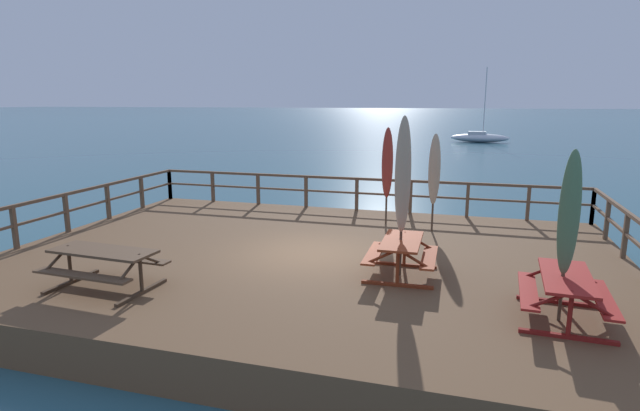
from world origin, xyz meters
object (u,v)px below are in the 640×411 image
object	(u,v)px
picnic_table_front_left	(104,260)
sailboat_distant	(480,137)
patio_umbrella_tall_back_right	(434,170)
picnic_table_front_right	(401,250)
patio_umbrella_tall_mid_left	(387,163)
picnic_table_mid_left	(566,288)
patio_umbrella_short_front	(569,214)
patio_umbrella_tall_back_left	(403,176)

from	to	relation	value
picnic_table_front_left	sailboat_distant	distance (m)	49.69
patio_umbrella_tall_back_right	sailboat_distant	world-z (taller)	sailboat_distant
picnic_table_front_left	sailboat_distant	bearing A→B (deg)	81.39
sailboat_distant	picnic_table_front_right	bearing A→B (deg)	-92.55
patio_umbrella_tall_mid_left	picnic_table_mid_left	bearing A→B (deg)	-56.06
picnic_table_front_right	patio_umbrella_short_front	world-z (taller)	patio_umbrella_short_front
patio_umbrella_tall_back_left	patio_umbrella_tall_mid_left	world-z (taller)	patio_umbrella_tall_back_left
patio_umbrella_tall_mid_left	patio_umbrella_short_front	bearing A→B (deg)	-56.72
picnic_table_mid_left	patio_umbrella_short_front	size ratio (longest dim) A/B	0.67
patio_umbrella_short_front	patio_umbrella_tall_back_right	size ratio (longest dim) A/B	1.05
picnic_table_mid_left	patio_umbrella_tall_mid_left	world-z (taller)	patio_umbrella_tall_mid_left
patio_umbrella_tall_back_left	patio_umbrella_short_front	distance (m)	3.19
patio_umbrella_tall_back_left	patio_umbrella_tall_back_right	size ratio (longest dim) A/B	1.21
patio_umbrella_short_front	patio_umbrella_tall_back_right	distance (m)	5.92
patio_umbrella_tall_back_left	sailboat_distant	distance (m)	46.88
picnic_table_mid_left	patio_umbrella_tall_mid_left	bearing A→B (deg)	123.94
patio_umbrella_tall_back_left	patio_umbrella_short_front	xyz separation A→B (m)	(2.81, -1.48, -0.28)
picnic_table_front_left	patio_umbrella_tall_back_right	bearing A→B (deg)	47.73
picnic_table_mid_left	patio_umbrella_tall_back_left	distance (m)	3.56
picnic_table_front_right	patio_umbrella_tall_back_left	xyz separation A→B (m)	(-0.02, 0.02, 1.53)
patio_umbrella_short_front	sailboat_distant	bearing A→B (deg)	90.84
picnic_table_mid_left	sailboat_distant	size ratio (longest dim) A/B	0.24
patio_umbrella_tall_mid_left	patio_umbrella_tall_back_left	bearing A→B (deg)	-77.06
patio_umbrella_tall_mid_left	patio_umbrella_tall_back_right	size ratio (longest dim) A/B	1.05
sailboat_distant	patio_umbrella_short_front	bearing A→B (deg)	-89.16
patio_umbrella_tall_mid_left	patio_umbrella_short_front	xyz separation A→B (m)	(3.80, -5.80, 0.00)
picnic_table_mid_left	patio_umbrella_tall_back_left	size ratio (longest dim) A/B	0.58
picnic_table_front_left	patio_umbrella_tall_mid_left	xyz separation A→B (m)	(4.34, 6.67, 1.23)
picnic_table_front_left	picnic_table_mid_left	world-z (taller)	same
patio_umbrella_short_front	picnic_table_mid_left	bearing A→B (deg)	33.27
picnic_table_front_right	sailboat_distant	size ratio (longest dim) A/B	0.22
picnic_table_front_left	patio_umbrella_tall_back_left	world-z (taller)	patio_umbrella_tall_back_left
patio_umbrella_short_front	patio_umbrella_tall_back_right	world-z (taller)	patio_umbrella_short_front
picnic_table_front_right	picnic_table_front_left	bearing A→B (deg)	-156.48
picnic_table_front_left	patio_umbrella_tall_back_right	world-z (taller)	patio_umbrella_tall_back_right
patio_umbrella_short_front	sailboat_distant	size ratio (longest dim) A/B	0.37
picnic_table_front_left	patio_umbrella_tall_mid_left	world-z (taller)	patio_umbrella_tall_mid_left
patio_umbrella_short_front	patio_umbrella_tall_mid_left	bearing A→B (deg)	123.28
patio_umbrella_short_front	picnic_table_front_right	bearing A→B (deg)	152.45
patio_umbrella_tall_mid_left	sailboat_distant	world-z (taller)	sailboat_distant
picnic_table_mid_left	patio_umbrella_tall_mid_left	size ratio (longest dim) A/B	0.67
picnic_table_mid_left	patio_umbrella_tall_mid_left	distance (m)	7.04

